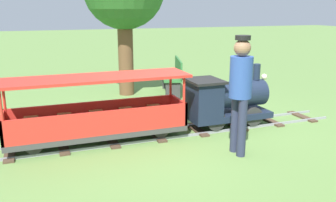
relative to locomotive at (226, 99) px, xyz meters
The scene contains 6 objects.
ground_plane 0.97m from the locomotive, 90.00° to the right, with size 60.00×60.00×0.00m, color #608442.
track 1.31m from the locomotive, 90.00° to the right, with size 0.67×6.40×0.04m.
locomotive is the anchor object (origin of this frame).
passenger_car 2.12m from the locomotive, 90.00° to the right, with size 0.73×2.70×0.97m.
conductor_person 1.23m from the locomotive, 20.26° to the right, with size 0.30×0.30×1.62m.
park_bench 2.62m from the locomotive, behind, with size 1.36×0.75×0.82m.
Camera 1 is at (5.10, -2.08, 1.96)m, focal length 38.49 mm.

